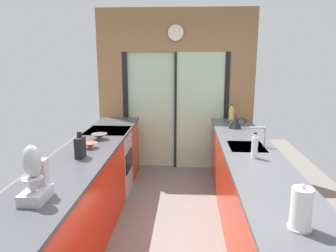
# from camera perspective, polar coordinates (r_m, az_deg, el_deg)

# --- Properties ---
(ground_plane) EXTENTS (5.04, 7.60, 0.02)m
(ground_plane) POSITION_cam_1_polar(r_m,az_deg,el_deg) (4.18, 0.32, -15.54)
(ground_plane) COLOR slate
(back_wall_unit) EXTENTS (2.64, 0.12, 2.70)m
(back_wall_unit) POSITION_cam_1_polar(r_m,az_deg,el_deg) (5.50, 1.36, 8.01)
(back_wall_unit) COLOR olive
(back_wall_unit) RESTS_ON ground_plane
(left_counter_run) EXTENTS (0.62, 3.80, 0.92)m
(left_counter_run) POSITION_cam_1_polar(r_m,az_deg,el_deg) (3.71, -14.54, -11.59)
(left_counter_run) COLOR red
(left_counter_run) RESTS_ON ground_plane
(right_counter_run) EXTENTS (0.62, 3.80, 0.92)m
(right_counter_run) POSITION_cam_1_polar(r_m,az_deg,el_deg) (3.77, 14.30, -11.24)
(right_counter_run) COLOR red
(right_counter_run) RESTS_ON ground_plane
(sink_faucet) EXTENTS (0.19, 0.02, 0.23)m
(sink_faucet) POSITION_cam_1_polar(r_m,az_deg,el_deg) (3.84, 16.23, -1.23)
(sink_faucet) COLOR #B7BABC
(sink_faucet) RESTS_ON right_counter_run
(oven_range) EXTENTS (0.60, 0.60, 0.92)m
(oven_range) POSITION_cam_1_polar(r_m,az_deg,el_deg) (4.72, -10.39, -6.24)
(oven_range) COLOR #B7BABC
(oven_range) RESTS_ON ground_plane
(mixing_bowl_near) EXTENTS (0.16, 0.16, 0.06)m
(mixing_bowl_near) POSITION_cam_1_polar(r_m,az_deg,el_deg) (3.76, -13.57, -3.32)
(mixing_bowl_near) COLOR #BC4C38
(mixing_bowl_near) RESTS_ON left_counter_run
(mixing_bowl_far) EXTENTS (0.20, 0.20, 0.07)m
(mixing_bowl_far) POSITION_cam_1_polar(r_m,az_deg,el_deg) (4.12, -12.01, -1.80)
(mixing_bowl_far) COLOR #514C47
(mixing_bowl_far) RESTS_ON left_counter_run
(knife_block) EXTENTS (0.08, 0.14, 0.27)m
(knife_block) POSITION_cam_1_polar(r_m,az_deg,el_deg) (3.43, -15.24, -3.64)
(knife_block) COLOR black
(knife_block) RESTS_ON left_counter_run
(stand_mixer) EXTENTS (0.17, 0.27, 0.42)m
(stand_mixer) POSITION_cam_1_polar(r_m,az_deg,el_deg) (2.54, -22.47, -8.68)
(stand_mixer) COLOR #B7BABC
(stand_mixer) RESTS_ON left_counter_run
(kettle) EXTENTS (0.27, 0.19, 0.21)m
(kettle) POSITION_cam_1_polar(r_m,az_deg,el_deg) (4.72, 11.81, 0.70)
(kettle) COLOR black
(kettle) RESTS_ON right_counter_run
(soap_bottle_near) EXTENTS (0.07, 0.07, 0.27)m
(soap_bottle_near) POSITION_cam_1_polar(r_m,az_deg,el_deg) (3.41, 15.03, -3.60)
(soap_bottle_near) COLOR silver
(soap_bottle_near) RESTS_ON right_counter_run
(soap_bottle_far) EXTENTS (0.07, 0.07, 0.27)m
(soap_bottle_far) POSITION_cam_1_polar(r_m,az_deg,el_deg) (5.16, 11.07, 2.04)
(soap_bottle_far) COLOR #D1CC4C
(soap_bottle_far) RESTS_ON right_counter_run
(paper_towel_roll) EXTENTS (0.15, 0.15, 0.29)m
(paper_towel_roll) POSITION_cam_1_polar(r_m,az_deg,el_deg) (2.16, 22.44, -13.39)
(paper_towel_roll) COLOR #B7BABC
(paper_towel_roll) RESTS_ON right_counter_run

